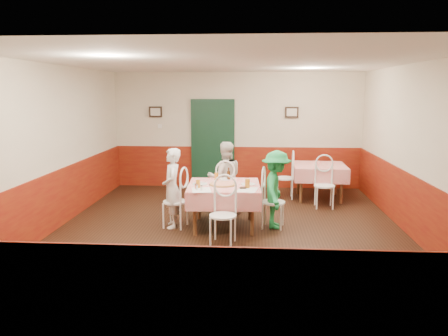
# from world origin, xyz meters

# --- Properties ---
(floor) EXTENTS (7.00, 7.00, 0.00)m
(floor) POSITION_xyz_m (0.00, 0.00, 0.00)
(floor) COLOR black
(floor) RESTS_ON ground
(ceiling) EXTENTS (7.00, 7.00, 0.00)m
(ceiling) POSITION_xyz_m (0.00, 0.00, 2.80)
(ceiling) COLOR white
(ceiling) RESTS_ON back_wall
(back_wall) EXTENTS (6.00, 0.10, 2.80)m
(back_wall) POSITION_xyz_m (0.00, 3.50, 1.40)
(back_wall) COLOR beige
(back_wall) RESTS_ON ground
(front_wall) EXTENTS (6.00, 0.10, 2.80)m
(front_wall) POSITION_xyz_m (0.00, -3.50, 1.40)
(front_wall) COLOR beige
(front_wall) RESTS_ON ground
(left_wall) EXTENTS (0.10, 7.00, 2.80)m
(left_wall) POSITION_xyz_m (-3.00, 0.00, 1.40)
(left_wall) COLOR beige
(left_wall) RESTS_ON ground
(right_wall) EXTENTS (0.10, 7.00, 2.80)m
(right_wall) POSITION_xyz_m (3.00, 0.00, 1.40)
(right_wall) COLOR beige
(right_wall) RESTS_ON ground
(wainscot_back) EXTENTS (6.00, 0.03, 1.00)m
(wainscot_back) POSITION_xyz_m (0.00, 3.48, 0.50)
(wainscot_back) COLOR maroon
(wainscot_back) RESTS_ON ground
(wainscot_front) EXTENTS (6.00, 0.03, 1.00)m
(wainscot_front) POSITION_xyz_m (0.00, -3.48, 0.50)
(wainscot_front) COLOR maroon
(wainscot_front) RESTS_ON ground
(wainscot_left) EXTENTS (0.03, 7.00, 1.00)m
(wainscot_left) POSITION_xyz_m (-2.98, 0.00, 0.50)
(wainscot_left) COLOR maroon
(wainscot_left) RESTS_ON ground
(wainscot_right) EXTENTS (0.03, 7.00, 1.00)m
(wainscot_right) POSITION_xyz_m (2.98, 0.00, 0.50)
(wainscot_right) COLOR maroon
(wainscot_right) RESTS_ON ground
(door) EXTENTS (0.96, 0.06, 2.10)m
(door) POSITION_xyz_m (-0.60, 3.45, 1.05)
(door) COLOR black
(door) RESTS_ON ground
(picture_left) EXTENTS (0.32, 0.03, 0.26)m
(picture_left) POSITION_xyz_m (-2.00, 3.45, 1.85)
(picture_left) COLOR black
(picture_left) RESTS_ON back_wall
(picture_right) EXTENTS (0.32, 0.03, 0.26)m
(picture_right) POSITION_xyz_m (1.30, 3.45, 1.85)
(picture_right) COLOR black
(picture_right) RESTS_ON back_wall
(thermostat) EXTENTS (0.10, 0.03, 0.10)m
(thermostat) POSITION_xyz_m (-1.90, 3.45, 1.50)
(thermostat) COLOR white
(thermostat) RESTS_ON back_wall
(main_table) EXTENTS (1.28, 1.28, 0.77)m
(main_table) POSITION_xyz_m (-0.10, 0.21, 0.38)
(main_table) COLOR red
(main_table) RESTS_ON ground
(second_table) EXTENTS (1.15, 1.15, 0.77)m
(second_table) POSITION_xyz_m (1.85, 2.40, 0.38)
(second_table) COLOR red
(second_table) RESTS_ON ground
(chair_left) EXTENTS (0.50, 0.50, 0.90)m
(chair_left) POSITION_xyz_m (-0.95, 0.17, 0.45)
(chair_left) COLOR white
(chair_left) RESTS_ON ground
(chair_right) EXTENTS (0.48, 0.48, 0.90)m
(chair_right) POSITION_xyz_m (0.75, 0.25, 0.45)
(chair_right) COLOR white
(chair_right) RESTS_ON ground
(chair_far) EXTENTS (0.46, 0.46, 0.90)m
(chair_far) POSITION_xyz_m (-0.14, 1.06, 0.45)
(chair_far) COLOR white
(chair_far) RESTS_ON ground
(chair_near) EXTENTS (0.48, 0.48, 0.90)m
(chair_near) POSITION_xyz_m (-0.06, -0.64, 0.45)
(chair_near) COLOR white
(chair_near) RESTS_ON ground
(chair_second_a) EXTENTS (0.43, 0.43, 0.90)m
(chair_second_a) POSITION_xyz_m (1.10, 2.40, 0.45)
(chair_second_a) COLOR white
(chair_second_a) RESTS_ON ground
(chair_second_b) EXTENTS (0.43, 0.43, 0.90)m
(chair_second_b) POSITION_xyz_m (1.85, 1.65, 0.45)
(chair_second_b) COLOR white
(chair_second_b) RESTS_ON ground
(pizza) EXTENTS (0.46, 0.46, 0.03)m
(pizza) POSITION_xyz_m (-0.12, 0.16, 0.77)
(pizza) COLOR #B74723
(pizza) RESTS_ON main_table
(plate_left) EXTENTS (0.26, 0.26, 0.01)m
(plate_left) POSITION_xyz_m (-0.52, 0.18, 0.77)
(plate_left) COLOR white
(plate_left) RESTS_ON main_table
(plate_right) EXTENTS (0.26, 0.26, 0.01)m
(plate_right) POSITION_xyz_m (0.31, 0.23, 0.77)
(plate_right) COLOR white
(plate_right) RESTS_ON main_table
(plate_far) EXTENTS (0.26, 0.26, 0.01)m
(plate_far) POSITION_xyz_m (-0.10, 0.65, 0.77)
(plate_far) COLOR white
(plate_far) RESTS_ON main_table
(glass_a) EXTENTS (0.08, 0.08, 0.13)m
(glass_a) POSITION_xyz_m (-0.51, -0.09, 0.83)
(glass_a) COLOR #BF7219
(glass_a) RESTS_ON main_table
(glass_b) EXTENTS (0.09, 0.09, 0.15)m
(glass_b) POSITION_xyz_m (0.30, -0.03, 0.84)
(glass_b) COLOR #BF7219
(glass_b) RESTS_ON main_table
(glass_c) EXTENTS (0.08, 0.08, 0.13)m
(glass_c) POSITION_xyz_m (-0.27, 0.59, 0.83)
(glass_c) COLOR #BF7219
(glass_c) RESTS_ON main_table
(beer_bottle) EXTENTS (0.06, 0.06, 0.21)m
(beer_bottle) POSITION_xyz_m (-0.04, 0.59, 0.86)
(beer_bottle) COLOR #381C0A
(beer_bottle) RESTS_ON main_table
(shaker_a) EXTENTS (0.04, 0.04, 0.09)m
(shaker_a) POSITION_xyz_m (-0.52, -0.25, 0.81)
(shaker_a) COLOR silver
(shaker_a) RESTS_ON main_table
(shaker_b) EXTENTS (0.04, 0.04, 0.09)m
(shaker_b) POSITION_xyz_m (-0.43, -0.30, 0.81)
(shaker_b) COLOR silver
(shaker_b) RESTS_ON main_table
(shaker_c) EXTENTS (0.04, 0.04, 0.09)m
(shaker_c) POSITION_xyz_m (-0.54, -0.16, 0.81)
(shaker_c) COLOR #B23319
(shaker_c) RESTS_ON main_table
(menu_left) EXTENTS (0.37, 0.45, 0.00)m
(menu_left) POSITION_xyz_m (-0.44, -0.24, 0.76)
(menu_left) COLOR white
(menu_left) RESTS_ON main_table
(menu_right) EXTENTS (0.36, 0.44, 0.00)m
(menu_right) POSITION_xyz_m (0.31, -0.17, 0.76)
(menu_right) COLOR white
(menu_right) RESTS_ON main_table
(wallet) EXTENTS (0.11, 0.10, 0.02)m
(wallet) POSITION_xyz_m (0.23, -0.09, 0.77)
(wallet) COLOR black
(wallet) RESTS_ON main_table
(diner_left) EXTENTS (0.42, 0.56, 1.39)m
(diner_left) POSITION_xyz_m (-1.00, 0.16, 0.69)
(diner_left) COLOR gray
(diner_left) RESTS_ON ground
(diner_far) EXTENTS (0.78, 0.67, 1.40)m
(diner_far) POSITION_xyz_m (-0.14, 1.10, 0.70)
(diner_far) COLOR gray
(diner_far) RESTS_ON ground
(diner_right) EXTENTS (0.57, 0.91, 1.35)m
(diner_right) POSITION_xyz_m (0.80, 0.25, 0.68)
(diner_right) COLOR gray
(diner_right) RESTS_ON ground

